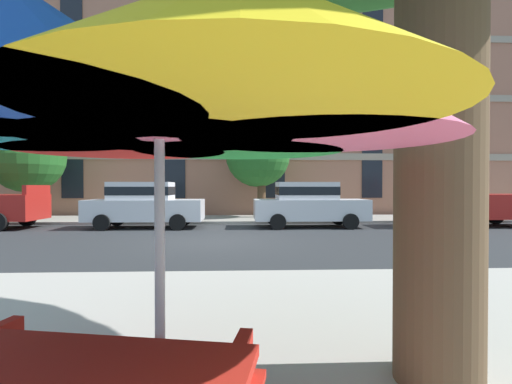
{
  "coord_description": "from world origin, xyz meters",
  "views": [
    {
      "loc": [
        0.74,
        -11.23,
        1.61
      ],
      "look_at": [
        1.39,
        3.2,
        1.4
      ],
      "focal_mm": 26.78,
      "sensor_mm": 36.0,
      "label": 1
    }
  ],
  "objects_px": {
    "sedan_white_midblock": "(309,203)",
    "sedan_white": "(144,203)",
    "pickup_red_midblock": "(468,201)",
    "street_tree_middle": "(259,152)",
    "street_tree_left": "(26,157)",
    "patio_umbrella": "(159,91)"
  },
  "relations": [
    {
      "from": "sedan_white_midblock",
      "to": "pickup_red_midblock",
      "type": "height_order",
      "value": "pickup_red_midblock"
    },
    {
      "from": "pickup_red_midblock",
      "to": "street_tree_left",
      "type": "xyz_separation_m",
      "value": [
        -18.91,
        2.96,
        1.92
      ]
    },
    {
      "from": "sedan_white_midblock",
      "to": "pickup_red_midblock",
      "type": "bearing_deg",
      "value": 0.0
    },
    {
      "from": "pickup_red_midblock",
      "to": "street_tree_middle",
      "type": "relative_size",
      "value": 1.05
    },
    {
      "from": "pickup_red_midblock",
      "to": "street_tree_middle",
      "type": "bearing_deg",
      "value": 155.11
    },
    {
      "from": "sedan_white",
      "to": "street_tree_middle",
      "type": "bearing_deg",
      "value": 39.33
    },
    {
      "from": "pickup_red_midblock",
      "to": "patio_umbrella",
      "type": "bearing_deg",
      "value": -127.27
    },
    {
      "from": "street_tree_middle",
      "to": "street_tree_left",
      "type": "bearing_deg",
      "value": -175.47
    },
    {
      "from": "street_tree_left",
      "to": "pickup_red_midblock",
      "type": "bearing_deg",
      "value": -8.91
    },
    {
      "from": "sedan_white_midblock",
      "to": "sedan_white",
      "type": "bearing_deg",
      "value": 180.0
    },
    {
      "from": "pickup_red_midblock",
      "to": "street_tree_left",
      "type": "height_order",
      "value": "street_tree_left"
    },
    {
      "from": "pickup_red_midblock",
      "to": "patio_umbrella",
      "type": "xyz_separation_m",
      "value": [
        -9.66,
        -12.7,
        1.13
      ]
    },
    {
      "from": "street_tree_left",
      "to": "street_tree_middle",
      "type": "height_order",
      "value": "street_tree_middle"
    },
    {
      "from": "sedan_white",
      "to": "patio_umbrella",
      "type": "distance_m",
      "value": 13.15
    },
    {
      "from": "pickup_red_midblock",
      "to": "street_tree_middle",
      "type": "height_order",
      "value": "street_tree_middle"
    },
    {
      "from": "street_tree_left",
      "to": "patio_umbrella",
      "type": "height_order",
      "value": "street_tree_left"
    },
    {
      "from": "pickup_red_midblock",
      "to": "patio_umbrella",
      "type": "distance_m",
      "value": 16.0
    },
    {
      "from": "street_tree_middle",
      "to": "patio_umbrella",
      "type": "height_order",
      "value": "street_tree_middle"
    },
    {
      "from": "sedan_white",
      "to": "pickup_red_midblock",
      "type": "bearing_deg",
      "value": 0.0
    },
    {
      "from": "sedan_white_midblock",
      "to": "street_tree_middle",
      "type": "height_order",
      "value": "street_tree_middle"
    },
    {
      "from": "sedan_white",
      "to": "pickup_red_midblock",
      "type": "distance_m",
      "value": 12.87
    },
    {
      "from": "street_tree_middle",
      "to": "patio_umbrella",
      "type": "relative_size",
      "value": 1.4
    }
  ]
}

